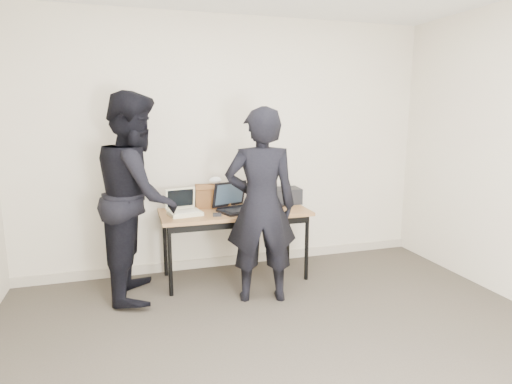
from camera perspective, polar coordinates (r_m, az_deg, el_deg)
name	(u,v)px	position (r m, az deg, el deg)	size (l,w,h in m)	color
room	(319,175)	(2.54, 8.46, 2.20)	(4.60, 4.60, 2.80)	#403930
desk	(235,216)	(4.37, -2.82, -3.28)	(1.50, 0.66, 0.72)	olive
laptop_beige	(184,209)	(4.27, -9.60, -2.27)	(0.35, 0.34, 0.25)	beige
laptop_center	(235,204)	(4.35, -2.77, -1.66)	(0.47, 0.46, 0.29)	black
laptop_right	(274,200)	(4.65, 2.47, -1.05)	(0.39, 0.39, 0.21)	black
leather_satchel	(213,195)	(4.51, -5.77, -0.45)	(0.37, 0.21, 0.25)	brown
tissue	(215,180)	(4.49, -5.45, 1.54)	(0.13, 0.10, 0.08)	white
equipment_box	(286,196)	(4.70, 4.04, -0.48)	(0.29, 0.25, 0.17)	black
power_brick	(217,215)	(4.15, -5.21, -3.04)	(0.08, 0.05, 0.03)	black
cables	(258,208)	(4.46, 0.24, -2.13)	(0.69, 0.44, 0.01)	black
person_typist	(261,206)	(3.83, 0.67, -1.90)	(0.64, 0.42, 1.76)	black
person_observer	(138,196)	(4.10, -15.50, -0.50)	(0.92, 0.72, 1.90)	black
baseboard	(231,260)	(4.93, -3.30, -9.06)	(4.50, 0.03, 0.10)	#B7AC97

